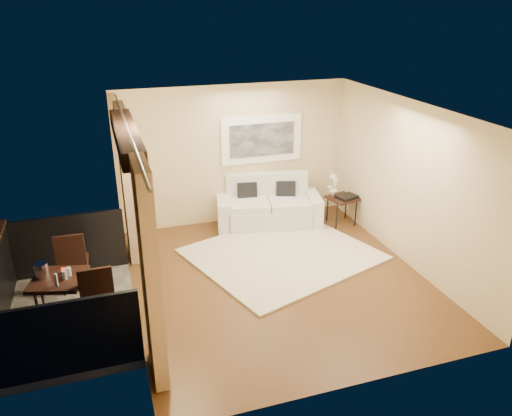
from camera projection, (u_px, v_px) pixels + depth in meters
floor at (278, 279)px, 7.98m from camera, size 5.00×5.00×0.00m
room_shell at (126, 136)px, 6.39m from camera, size 5.00×6.40×5.00m
balcony at (57, 306)px, 6.97m from camera, size 1.81×2.60×1.17m
curtains at (136, 220)px, 6.86m from camera, size 0.16×4.80×2.64m
artwork at (262, 139)px, 9.66m from camera, size 1.62×0.07×0.92m
rug at (282, 254)px, 8.71m from camera, size 3.54×3.30×0.04m
sofa at (268, 207)px, 9.84m from camera, size 2.14×1.26×0.97m
side_table at (342, 200)px, 9.76m from camera, size 0.62×0.62×0.56m
tray at (347, 197)px, 9.70m from camera, size 0.45×0.38×0.05m
orchid at (333, 184)px, 9.69m from camera, size 0.32×0.29×0.50m
bistro_table at (59, 283)px, 6.55m from camera, size 0.81×0.81×0.78m
balcony_chair_far at (72, 258)px, 7.43m from camera, size 0.44×0.45×0.99m
balcony_chair_near at (98, 301)px, 6.38m from camera, size 0.43×0.43×1.00m
ice_bucket at (41, 270)px, 6.50m from camera, size 0.18×0.18×0.20m
candle at (63, 271)px, 6.61m from camera, size 0.06×0.06×0.07m
vase at (56, 280)px, 6.29m from camera, size 0.04×0.04×0.18m
glass_a at (64, 275)px, 6.46m from camera, size 0.06×0.06×0.12m
glass_b at (69, 272)px, 6.54m from camera, size 0.06×0.06×0.12m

